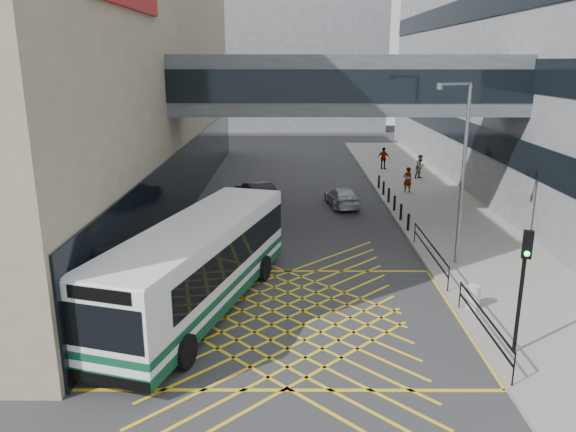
{
  "coord_description": "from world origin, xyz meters",
  "views": [
    {
      "loc": [
        0.07,
        -18.03,
        8.75
      ],
      "look_at": [
        0.0,
        4.0,
        2.6
      ],
      "focal_mm": 35.0,
      "sensor_mm": 36.0,
      "label": 1
    }
  ],
  "objects_px": {
    "litter_bin": "(473,297)",
    "pedestrian_b": "(420,167)",
    "car_silver": "(342,196)",
    "car_dark": "(257,193)",
    "car_white": "(171,297)",
    "pedestrian_a": "(407,180)",
    "traffic_light": "(523,275)",
    "street_lamp": "(461,164)",
    "bus": "(200,263)",
    "pedestrian_c": "(384,158)"
  },
  "relations": [
    {
      "from": "street_lamp",
      "to": "pedestrian_a",
      "type": "relative_size",
      "value": 4.53
    },
    {
      "from": "traffic_light",
      "to": "pedestrian_a",
      "type": "xyz_separation_m",
      "value": [
        1.07,
        21.47,
        -1.71
      ]
    },
    {
      "from": "car_silver",
      "to": "pedestrian_b",
      "type": "bearing_deg",
      "value": -138.12
    },
    {
      "from": "car_white",
      "to": "pedestrian_a",
      "type": "height_order",
      "value": "pedestrian_a"
    },
    {
      "from": "bus",
      "to": "pedestrian_c",
      "type": "xyz_separation_m",
      "value": [
        10.84,
        26.23,
        -0.7
      ]
    },
    {
      "from": "street_lamp",
      "to": "car_silver",
      "type": "bearing_deg",
      "value": 86.64
    },
    {
      "from": "car_dark",
      "to": "litter_bin",
      "type": "bearing_deg",
      "value": 95.37
    },
    {
      "from": "car_white",
      "to": "traffic_light",
      "type": "xyz_separation_m",
      "value": [
        10.98,
        -2.98,
        2.04
      ]
    },
    {
      "from": "street_lamp",
      "to": "pedestrian_a",
      "type": "bearing_deg",
      "value": 63.2
    },
    {
      "from": "bus",
      "to": "street_lamp",
      "type": "relative_size",
      "value": 1.54
    },
    {
      "from": "car_white",
      "to": "street_lamp",
      "type": "height_order",
      "value": "street_lamp"
    },
    {
      "from": "pedestrian_a",
      "to": "litter_bin",
      "type": "bearing_deg",
      "value": 73.63
    },
    {
      "from": "car_white",
      "to": "pedestrian_a",
      "type": "xyz_separation_m",
      "value": [
        12.05,
        18.49,
        0.33
      ]
    },
    {
      "from": "car_white",
      "to": "pedestrian_c",
      "type": "xyz_separation_m",
      "value": [
        11.8,
        26.8,
        0.36
      ]
    },
    {
      "from": "car_silver",
      "to": "traffic_light",
      "type": "bearing_deg",
      "value": 93.12
    },
    {
      "from": "pedestrian_c",
      "to": "traffic_light",
      "type": "bearing_deg",
      "value": 114.78
    },
    {
      "from": "car_dark",
      "to": "traffic_light",
      "type": "distance_m",
      "value": 20.88
    },
    {
      "from": "bus",
      "to": "car_white",
      "type": "relative_size",
      "value": 2.77
    },
    {
      "from": "bus",
      "to": "car_dark",
      "type": "height_order",
      "value": "bus"
    },
    {
      "from": "car_white",
      "to": "pedestrian_a",
      "type": "bearing_deg",
      "value": -139.25
    },
    {
      "from": "traffic_light",
      "to": "pedestrian_a",
      "type": "distance_m",
      "value": 21.56
    },
    {
      "from": "bus",
      "to": "car_dark",
      "type": "relative_size",
      "value": 2.56
    },
    {
      "from": "litter_bin",
      "to": "pedestrian_b",
      "type": "relative_size",
      "value": 0.47
    },
    {
      "from": "traffic_light",
      "to": "street_lamp",
      "type": "distance_m",
      "value": 8.07
    },
    {
      "from": "street_lamp",
      "to": "pedestrian_c",
      "type": "height_order",
      "value": "street_lamp"
    },
    {
      "from": "car_silver",
      "to": "pedestrian_c",
      "type": "distance_m",
      "value": 12.22
    },
    {
      "from": "street_lamp",
      "to": "pedestrian_a",
      "type": "height_order",
      "value": "street_lamp"
    },
    {
      "from": "car_dark",
      "to": "car_white",
      "type": "bearing_deg",
      "value": 58.66
    },
    {
      "from": "car_white",
      "to": "street_lamp",
      "type": "bearing_deg",
      "value": -172.82
    },
    {
      "from": "street_lamp",
      "to": "pedestrian_c",
      "type": "xyz_separation_m",
      "value": [
        0.49,
        21.92,
        -3.51
      ]
    },
    {
      "from": "traffic_light",
      "to": "pedestrian_c",
      "type": "xyz_separation_m",
      "value": [
        0.82,
        29.78,
        -1.68
      ]
    },
    {
      "from": "car_dark",
      "to": "pedestrian_b",
      "type": "relative_size",
      "value": 2.62
    },
    {
      "from": "litter_bin",
      "to": "pedestrian_b",
      "type": "xyz_separation_m",
      "value": [
        3.21,
        22.82,
        0.47
      ]
    },
    {
      "from": "pedestrian_a",
      "to": "car_white",
      "type": "bearing_deg",
      "value": 44.65
    },
    {
      "from": "car_dark",
      "to": "pedestrian_a",
      "type": "xyz_separation_m",
      "value": [
        9.95,
        2.68,
        0.28
      ]
    },
    {
      "from": "street_lamp",
      "to": "pedestrian_c",
      "type": "bearing_deg",
      "value": 65.05
    },
    {
      "from": "bus",
      "to": "traffic_light",
      "type": "xyz_separation_m",
      "value": [
        10.02,
        -3.54,
        0.98
      ]
    },
    {
      "from": "litter_bin",
      "to": "street_lamp",
      "type": "bearing_deg",
      "value": 82.96
    },
    {
      "from": "litter_bin",
      "to": "pedestrian_b",
      "type": "distance_m",
      "value": 23.05
    },
    {
      "from": "car_silver",
      "to": "traffic_light",
      "type": "xyz_separation_m",
      "value": [
        3.57,
        -18.38,
        2.1
      ]
    },
    {
      "from": "traffic_light",
      "to": "litter_bin",
      "type": "distance_m",
      "value": 3.93
    },
    {
      "from": "car_silver",
      "to": "bus",
      "type": "bearing_deg",
      "value": 58.61
    },
    {
      "from": "car_white",
      "to": "car_silver",
      "type": "distance_m",
      "value": 17.1
    },
    {
      "from": "traffic_light",
      "to": "pedestrian_b",
      "type": "relative_size",
      "value": 2.22
    },
    {
      "from": "car_silver",
      "to": "litter_bin",
      "type": "bearing_deg",
      "value": 94.57
    },
    {
      "from": "pedestrian_b",
      "to": "pedestrian_c",
      "type": "distance_m",
      "value": 4.26
    },
    {
      "from": "car_dark",
      "to": "pedestrian_c",
      "type": "relative_size",
      "value": 2.62
    },
    {
      "from": "bus",
      "to": "car_dark",
      "type": "bearing_deg",
      "value": 101.99
    },
    {
      "from": "bus",
      "to": "traffic_light",
      "type": "distance_m",
      "value": 10.68
    },
    {
      "from": "street_lamp",
      "to": "pedestrian_c",
      "type": "distance_m",
      "value": 22.2
    }
  ]
}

